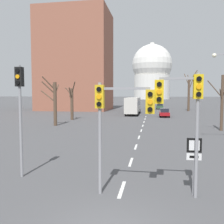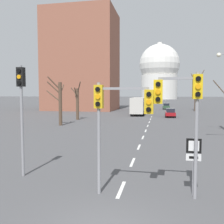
{
  "view_description": "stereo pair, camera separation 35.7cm",
  "coord_description": "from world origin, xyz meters",
  "px_view_note": "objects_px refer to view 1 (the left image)",
  "views": [
    {
      "loc": [
        1.32,
        -7.02,
        4.21
      ],
      "look_at": [
        -0.6,
        4.61,
        3.36
      ],
      "focal_mm": 40.0,
      "sensor_mm": 36.0,
      "label": 1
    },
    {
      "loc": [
        1.67,
        -6.96,
        4.21
      ],
      "look_at": [
        -0.6,
        4.61,
        3.36
      ],
      "focal_mm": 40.0,
      "sensor_mm": 36.0,
      "label": 2
    }
  ],
  "objects_px": {
    "route_sign_post": "(194,156)",
    "sedan_near_right": "(164,113)",
    "traffic_signal_near_right": "(184,103)",
    "traffic_signal_near_left": "(20,100)",
    "sedan_near_left": "(134,106)",
    "traffic_signal_centre_tall": "(117,110)",
    "sedan_mid_centre": "(160,106)",
    "city_bus": "(133,105)"
  },
  "relations": [
    {
      "from": "route_sign_post",
      "to": "traffic_signal_near_right",
      "type": "bearing_deg",
      "value": -150.5
    },
    {
      "from": "traffic_signal_near_right",
      "to": "traffic_signal_near_left",
      "type": "bearing_deg",
      "value": 170.99
    },
    {
      "from": "route_sign_post",
      "to": "traffic_signal_centre_tall",
      "type": "bearing_deg",
      "value": -170.86
    },
    {
      "from": "traffic_signal_centre_tall",
      "to": "route_sign_post",
      "type": "xyz_separation_m",
      "value": [
        3.13,
        0.5,
        -1.89
      ]
    },
    {
      "from": "sedan_near_left",
      "to": "sedan_mid_centre",
      "type": "bearing_deg",
      "value": -15.11
    },
    {
      "from": "traffic_signal_near_right",
      "to": "sedan_mid_centre",
      "type": "xyz_separation_m",
      "value": [
        0.59,
        60.51,
        -3.0
      ]
    },
    {
      "from": "traffic_signal_near_left",
      "to": "sedan_near_left",
      "type": "bearing_deg",
      "value": 88.91
    },
    {
      "from": "route_sign_post",
      "to": "sedan_near_left",
      "type": "height_order",
      "value": "route_sign_post"
    },
    {
      "from": "sedan_near_right",
      "to": "traffic_signal_near_left",
      "type": "bearing_deg",
      "value": -103.83
    },
    {
      "from": "traffic_signal_near_right",
      "to": "traffic_signal_near_left",
      "type": "xyz_separation_m",
      "value": [
        -7.79,
        1.23,
        0.06
      ]
    },
    {
      "from": "sedan_near_left",
      "to": "traffic_signal_near_right",
      "type": "bearing_deg",
      "value": -83.95
    },
    {
      "from": "route_sign_post",
      "to": "city_bus",
      "type": "height_order",
      "value": "city_bus"
    },
    {
      "from": "traffic_signal_near_left",
      "to": "traffic_signal_centre_tall",
      "type": "bearing_deg",
      "value": -16.01
    },
    {
      "from": "city_bus",
      "to": "sedan_near_right",
      "type": "bearing_deg",
      "value": -37.86
    },
    {
      "from": "traffic_signal_centre_tall",
      "to": "city_bus",
      "type": "bearing_deg",
      "value": 93.7
    },
    {
      "from": "traffic_signal_near_left",
      "to": "route_sign_post",
      "type": "xyz_separation_m",
      "value": [
        8.26,
        -0.97,
        -2.24
      ]
    },
    {
      "from": "route_sign_post",
      "to": "sedan_near_left",
      "type": "xyz_separation_m",
      "value": [
        -7.09,
        62.19,
        -0.87
      ]
    },
    {
      "from": "traffic_signal_centre_tall",
      "to": "route_sign_post",
      "type": "bearing_deg",
      "value": 9.14
    },
    {
      "from": "traffic_signal_near_right",
      "to": "city_bus",
      "type": "bearing_deg",
      "value": 97.4
    },
    {
      "from": "route_sign_post",
      "to": "city_bus",
      "type": "distance_m",
      "value": 41.19
    },
    {
      "from": "traffic_signal_centre_tall",
      "to": "sedan_mid_centre",
      "type": "height_order",
      "value": "traffic_signal_centre_tall"
    },
    {
      "from": "traffic_signal_centre_tall",
      "to": "traffic_signal_near_right",
      "type": "bearing_deg",
      "value": 5.09
    },
    {
      "from": "traffic_signal_centre_tall",
      "to": "sedan_near_left",
      "type": "bearing_deg",
      "value": 93.62
    },
    {
      "from": "city_bus",
      "to": "traffic_signal_near_right",
      "type": "bearing_deg",
      "value": -82.6
    },
    {
      "from": "sedan_near_left",
      "to": "sedan_near_right",
      "type": "distance_m",
      "value": 27.24
    },
    {
      "from": "traffic_signal_near_left",
      "to": "city_bus",
      "type": "distance_m",
      "value": 39.93
    },
    {
      "from": "traffic_signal_centre_tall",
      "to": "sedan_near_right",
      "type": "relative_size",
      "value": 1.12
    },
    {
      "from": "sedan_near_right",
      "to": "traffic_signal_near_right",
      "type": "bearing_deg",
      "value": -91.32
    },
    {
      "from": "traffic_signal_near_right",
      "to": "traffic_signal_centre_tall",
      "type": "xyz_separation_m",
      "value": [
        -2.66,
        -0.24,
        -0.29
      ]
    },
    {
      "from": "route_sign_post",
      "to": "sedan_near_right",
      "type": "height_order",
      "value": "route_sign_post"
    },
    {
      "from": "city_bus",
      "to": "sedan_mid_centre",
      "type": "bearing_deg",
      "value": 73.07
    },
    {
      "from": "sedan_near_left",
      "to": "route_sign_post",
      "type": "bearing_deg",
      "value": -83.49
    },
    {
      "from": "traffic_signal_near_left",
      "to": "city_bus",
      "type": "relative_size",
      "value": 0.52
    },
    {
      "from": "traffic_signal_near_right",
      "to": "city_bus",
      "type": "height_order",
      "value": "traffic_signal_near_right"
    },
    {
      "from": "traffic_signal_centre_tall",
      "to": "sedan_near_left",
      "type": "height_order",
      "value": "traffic_signal_centre_tall"
    },
    {
      "from": "traffic_signal_near_right",
      "to": "sedan_mid_centre",
      "type": "distance_m",
      "value": 60.58
    },
    {
      "from": "traffic_signal_centre_tall",
      "to": "city_bus",
      "type": "relative_size",
      "value": 0.43
    },
    {
      "from": "traffic_signal_centre_tall",
      "to": "sedan_mid_centre",
      "type": "distance_m",
      "value": 60.89
    },
    {
      "from": "traffic_signal_near_left",
      "to": "sedan_near_left",
      "type": "distance_m",
      "value": 61.31
    },
    {
      "from": "traffic_signal_near_left",
      "to": "route_sign_post",
      "type": "distance_m",
      "value": 8.61
    },
    {
      "from": "sedan_near_right",
      "to": "sedan_mid_centre",
      "type": "relative_size",
      "value": 1.0
    },
    {
      "from": "sedan_mid_centre",
      "to": "city_bus",
      "type": "distance_m",
      "value": 20.38
    }
  ]
}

